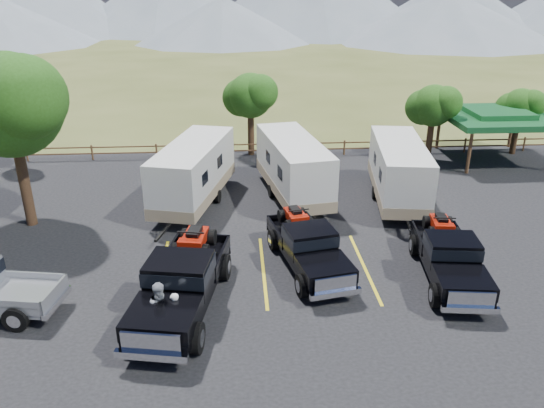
{
  "coord_description": "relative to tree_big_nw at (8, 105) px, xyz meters",
  "views": [
    {
      "loc": [
        -2.87,
        -14.01,
        10.5
      ],
      "look_at": [
        -1.46,
        6.93,
        1.6
      ],
      "focal_mm": 35.0,
      "sensor_mm": 36.0,
      "label": 1
    }
  ],
  "objects": [
    {
      "name": "rig_center",
      "position": [
        12.29,
        -4.8,
        -4.61
      ],
      "size": [
        3.02,
        6.12,
        1.96
      ],
      "rotation": [
        0.0,
        0.0,
        0.21
      ],
      "color": "black",
      "rests_on": "asphalt_lot"
    },
    {
      "name": "ground",
      "position": [
        12.55,
        -9.03,
        -5.6
      ],
      "size": [
        320.0,
        320.0,
        0.0
      ],
      "primitive_type": "plane",
      "color": "#434C20",
      "rests_on": "ground"
    },
    {
      "name": "person_a",
      "position": [
        7.57,
        -8.91,
        -4.78
      ],
      "size": [
        0.67,
        0.64,
        1.54
      ],
      "primitive_type": "imported",
      "rotation": [
        0.0,
        0.0,
        3.8
      ],
      "color": "silver",
      "rests_on": "asphalt_lot"
    },
    {
      "name": "tree_north",
      "position": [
        10.52,
        9.99,
        -1.76
      ],
      "size": [
        3.46,
        3.24,
        5.25
      ],
      "color": "black",
      "rests_on": "ground"
    },
    {
      "name": "person_b",
      "position": [
        7.18,
        -8.96,
        -4.59
      ],
      "size": [
        1.18,
        1.09,
        1.94
      ],
      "primitive_type": "imported",
      "rotation": [
        0.0,
        0.0,
        0.49
      ],
      "color": "gray",
      "rests_on": "asphalt_lot"
    },
    {
      "name": "stall_lines",
      "position": [
        12.55,
        -5.03,
        -5.55
      ],
      "size": [
        12.12,
        5.5,
        0.01
      ],
      "color": "gold",
      "rests_on": "asphalt_lot"
    },
    {
      "name": "rig_right",
      "position": [
        17.48,
        -5.99,
        -4.61
      ],
      "size": [
        2.64,
        6.07,
        1.96
      ],
      "rotation": [
        0.0,
        0.0,
        -0.12
      ],
      "color": "black",
      "rests_on": "asphalt_lot"
    },
    {
      "name": "tree_ne_b",
      "position": [
        27.52,
        8.99,
        -2.47
      ],
      "size": [
        2.77,
        2.59,
        4.27
      ],
      "color": "black",
      "rests_on": "ground"
    },
    {
      "name": "rail_fence",
      "position": [
        14.55,
        9.47,
        -4.99
      ],
      "size": [
        36.12,
        0.12,
        1.0
      ],
      "color": "brown",
      "rests_on": "ground"
    },
    {
      "name": "rig_left",
      "position": [
        7.68,
        -7.33,
        -4.47
      ],
      "size": [
        3.32,
        7.01,
        2.25
      ],
      "rotation": [
        0.0,
        0.0,
        -0.18
      ],
      "color": "black",
      "rests_on": "asphalt_lot"
    },
    {
      "name": "trailer_right",
      "position": [
        17.69,
        1.54,
        -3.97
      ],
      "size": [
        3.25,
        8.79,
        3.04
      ],
      "rotation": [
        0.0,
        0.0,
        -0.14
      ],
      "color": "silver",
      "rests_on": "asphalt_lot"
    },
    {
      "name": "trailer_left",
      "position": [
        7.46,
        1.96,
        -3.93
      ],
      "size": [
        4.01,
        8.91,
        3.1
      ],
      "rotation": [
        0.0,
        0.0,
        -0.25
      ],
      "color": "silver",
      "rests_on": "asphalt_lot"
    },
    {
      "name": "tree_ne_a",
      "position": [
        21.52,
        7.99,
        -2.11
      ],
      "size": [
        3.11,
        2.92,
        4.76
      ],
      "color": "black",
      "rests_on": "ground"
    },
    {
      "name": "tree_big_nw",
      "position": [
        0.0,
        0.0,
        0.0
      ],
      "size": [
        5.54,
        5.18,
        7.84
      ],
      "color": "black",
      "rests_on": "ground"
    },
    {
      "name": "trailer_center",
      "position": [
        12.47,
        2.41,
        -3.94
      ],
      "size": [
        3.47,
        8.94,
        3.09
      ],
      "rotation": [
        0.0,
        0.0,
        0.17
      ],
      "color": "silver",
      "rests_on": "asphalt_lot"
    },
    {
      "name": "pavilion",
      "position": [
        25.55,
        7.97,
        -2.81
      ],
      "size": [
        6.2,
        6.2,
        3.22
      ],
      "color": "brown",
      "rests_on": "ground"
    },
    {
      "name": "tree_nw_small",
      "position": [
        -3.48,
        7.99,
        -2.81
      ],
      "size": [
        2.59,
        2.43,
        3.85
      ],
      "color": "black",
      "rests_on": "ground"
    },
    {
      "name": "asphalt_lot",
      "position": [
        12.55,
        -6.03,
        -5.58
      ],
      "size": [
        44.0,
        34.0,
        0.04
      ],
      "primitive_type": "cube",
      "color": "black",
      "rests_on": "ground"
    }
  ]
}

